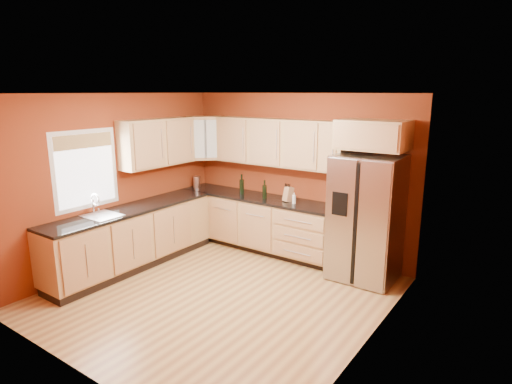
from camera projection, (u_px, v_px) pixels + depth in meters
floor at (219, 294)px, 5.66m from camera, size 4.00×4.00×0.00m
ceiling at (215, 93)px, 5.06m from camera, size 4.00×4.00×0.00m
wall_back at (296, 175)px, 6.96m from camera, size 4.00×0.04×2.60m
wall_front at (71, 245)px, 3.77m from camera, size 4.00×0.04×2.60m
wall_left at (116, 181)px, 6.48m from camera, size 0.04×4.00×2.60m
wall_right at (371, 228)px, 4.25m from camera, size 0.04×4.00×2.60m
base_cabinets_back at (258, 224)px, 7.22m from camera, size 2.90×0.60×0.88m
base_cabinets_left at (133, 238)px, 6.51m from camera, size 0.60×2.80×0.88m
countertop_back at (258, 198)px, 7.11m from camera, size 2.90×0.62×0.04m
countertop_left at (131, 209)px, 6.40m from camera, size 0.62×2.80×0.04m
upper_cabinets_back at (278, 142)px, 6.85m from camera, size 2.30×0.33×0.75m
upper_cabinets_left at (158, 142)px, 6.85m from camera, size 0.33×1.35×0.75m
corner_upper_cabinet at (205, 138)px, 7.51m from camera, size 0.67×0.67×0.75m
over_fridge_cabinet at (373, 135)px, 5.79m from camera, size 0.92×0.60×0.40m
refrigerator at (366, 218)px, 6.00m from camera, size 0.90×0.75×1.78m
window at (86, 170)px, 6.01m from camera, size 0.03×0.90×1.00m
sink_faucet at (101, 206)px, 5.96m from camera, size 0.50×0.42×0.30m
canister_left at (197, 182)px, 7.75m from camera, size 0.13×0.13×0.20m
canister_right at (197, 183)px, 7.76m from camera, size 0.11×0.11×0.17m
wine_bottle_a at (265, 189)px, 6.92m from camera, size 0.07×0.07×0.31m
wine_bottle_b at (242, 184)px, 7.24m from camera, size 0.08×0.08×0.34m
knife_block at (288, 194)px, 6.76m from camera, size 0.15×0.14×0.24m
soap_dispenser at (294, 198)px, 6.63m from camera, size 0.06×0.06×0.17m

